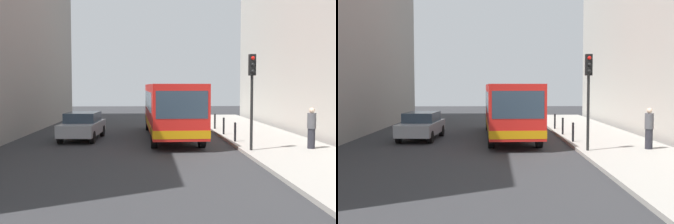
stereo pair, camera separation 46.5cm
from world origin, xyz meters
The scene contains 9 objects.
ground_plane centered at (0.00, 0.00, 0.00)m, with size 80.00×80.00×0.00m, color #2D2D30.
sidewalk centered at (5.40, 0.00, 0.07)m, with size 4.40×40.00×0.15m, color #9E9991.
bus centered at (0.39, 3.84, 1.73)m, with size 2.89×11.10×3.00m.
car_beside_bus centered at (-4.40, 3.10, 0.78)m, with size 2.06×4.50×1.48m.
traffic_light centered at (3.55, -1.98, 3.01)m, with size 0.28×0.33×4.10m.
bollard_near centered at (3.45, 0.84, 0.62)m, with size 0.11×0.11×0.95m, color black.
bollard_mid centered at (3.45, 3.93, 0.62)m, with size 0.11×0.11×0.95m, color black.
bollard_far centered at (3.45, 7.01, 0.62)m, with size 0.11×0.11×0.95m, color black.
pedestrian_near_signal centered at (6.31, -1.63, 1.06)m, with size 0.38×0.38×1.81m.
Camera 1 is at (-0.90, -19.41, 2.91)m, focal length 44.26 mm.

